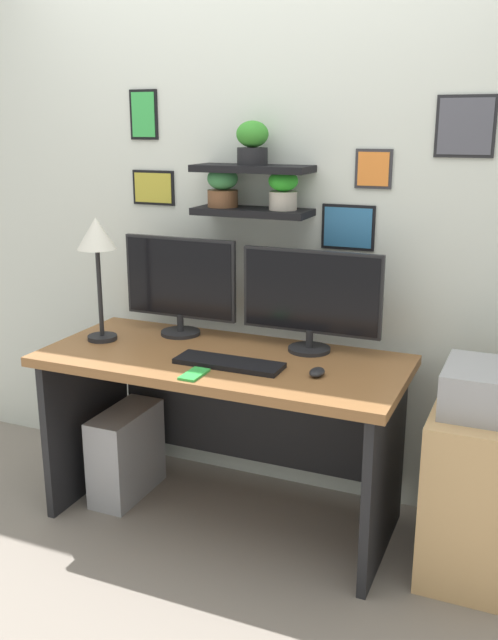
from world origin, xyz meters
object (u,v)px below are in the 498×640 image
desk (228,400)px  computer_mouse (317,372)px  monitor_left (180,283)px  keyboard (229,363)px  monitor_right (311,297)px  computer_tower_left (126,453)px  printer (498,391)px  drawer_cabinet (487,494)px  desk_lamp (97,244)px  cell_phone (194,374)px

desk → computer_mouse: bearing=-15.8°
monitor_left → keyboard: size_ratio=1.23×
monitor_right → computer_tower_left: bearing=-165.8°
printer → computer_tower_left: (-1.59, -0.03, -0.54)m
monitor_right → drawer_cabinet: size_ratio=0.91×
desk_lamp → drawer_cabinet: size_ratio=0.82×
cell_phone → desk_lamp: bearing=157.2°
desk_lamp → computer_mouse: bearing=-4.1°
computer_tower_left → printer: bearing=1.2°
monitor_right → monitor_left: bearing=-180.0°
monitor_right → keyboard: 0.45m
desk → computer_mouse: computer_mouse is taller
desk → drawer_cabinet: (1.08, -0.01, -0.20)m
desk → drawer_cabinet: size_ratio=2.29×
keyboard → computer_tower_left: keyboard is taller
monitor_left → printer: bearing=-7.0°
drawer_cabinet → desk_lamp: bearing=-178.6°
keyboard → computer_mouse: bearing=3.8°
drawer_cabinet → computer_tower_left: size_ratio=1.60×
computer_mouse → cell_phone: computer_mouse is taller
computer_mouse → printer: printer is taller
desk_lamp → drawer_cabinet: (1.67, 0.04, -0.85)m
monitor_right → printer: size_ratio=1.58×
drawer_cabinet → desk: bearing=179.6°
drawer_cabinet → computer_tower_left: 1.59m
monitor_left → drawer_cabinet: (1.39, -0.17, -0.66)m
cell_phone → computer_tower_left: cell_phone is taller
monitor_left → computer_tower_left: 0.83m
drawer_cabinet → computer_tower_left: drawer_cabinet is taller
keyboard → desk_lamp: bearing=171.7°
desk_lamp → printer: desk_lamp is taller
keyboard → cell_phone: keyboard is taller
desk → drawer_cabinet: 1.10m
monitor_left → printer: (1.39, -0.17, -0.24)m
keyboard → printer: bearing=7.8°
keyboard → computer_mouse: 0.36m
monitor_right → cell_phone: monitor_right is taller
desk_lamp → printer: bearing=1.4°
desk → drawer_cabinet: bearing=-0.4°
printer → computer_tower_left: 1.68m
printer → drawer_cabinet: bearing=90.0°
cell_phone → desk: bearing=90.1°
computer_tower_left → monitor_right: bearing=14.2°
monitor_left → computer_tower_left: (-0.19, -0.21, -0.78)m
monitor_left → keyboard: bearing=-39.0°
cell_phone → computer_tower_left: bearing=152.9°
keyboard → computer_tower_left: 0.81m
monitor_right → keyboard: bearing=-127.1°
cell_phone → printer: printer is taller
keyboard → cell_phone: 0.17m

